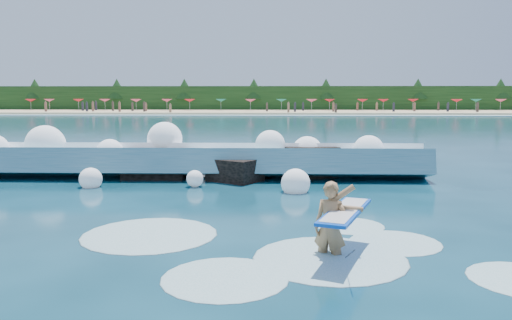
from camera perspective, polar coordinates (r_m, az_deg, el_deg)
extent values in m
plane|color=#062B37|center=(12.51, -7.22, -6.60)|extent=(200.00, 200.00, 0.00)
cube|color=tan|center=(90.05, 0.57, 5.51)|extent=(140.00, 20.00, 0.40)
cube|color=silver|center=(79.07, 0.39, 5.15)|extent=(140.00, 5.00, 0.08)
cube|color=black|center=(100.01, 0.69, 7.00)|extent=(140.00, 4.00, 5.00)
cube|color=teal|center=(18.91, -8.32, -0.51)|extent=(17.97, 2.74, 1.50)
cube|color=white|center=(19.63, -7.94, 1.10)|extent=(17.97, 1.27, 0.70)
cube|color=black|center=(18.99, -11.30, -0.63)|extent=(2.27, 1.72, 1.22)
cube|color=black|center=(17.77, -2.42, -1.33)|extent=(2.13, 2.02, 0.94)
cube|color=black|center=(18.94, 6.02, -0.43)|extent=(2.31, 2.10, 1.31)
imported|color=#9C7249|center=(9.45, 8.50, -7.64)|extent=(0.74, 0.64, 1.72)
cube|color=blue|center=(9.47, 10.19, -5.80)|extent=(1.34, 2.40, 0.06)
cube|color=silver|center=(9.46, 10.19, -5.71)|extent=(1.18, 2.18, 0.06)
cylinder|color=black|center=(8.37, 10.69, -10.51)|extent=(0.01, 0.91, 0.43)
sphere|color=white|center=(20.68, -22.93, 1.59)|extent=(1.50, 1.50, 1.50)
sphere|color=white|center=(19.62, -16.35, 0.79)|extent=(1.04, 1.04, 1.04)
sphere|color=white|center=(19.76, -10.37, 2.34)|extent=(1.36, 1.36, 1.36)
sphere|color=white|center=(18.27, -5.84, -0.26)|extent=(1.08, 1.08, 1.08)
sphere|color=white|center=(18.63, 1.63, 1.71)|extent=(1.12, 1.12, 1.12)
sphere|color=white|center=(19.20, 5.87, 0.97)|extent=(1.18, 1.18, 1.18)
sphere|color=white|center=(18.86, 12.75, 1.01)|extent=(1.16, 1.16, 1.16)
sphere|color=white|center=(17.43, -18.38, -2.08)|extent=(0.76, 0.76, 0.76)
sphere|color=white|center=(16.69, -7.01, -2.13)|extent=(0.56, 0.56, 0.56)
sphere|color=white|center=(15.72, 4.54, -2.65)|extent=(0.92, 0.92, 0.92)
ellipsoid|color=silver|center=(9.52, 8.44, -11.10)|extent=(2.88, 2.88, 0.14)
ellipsoid|color=silver|center=(8.49, -3.56, -13.35)|extent=(2.15, 2.15, 0.11)
ellipsoid|color=silver|center=(10.78, 15.63, -9.09)|extent=(1.88, 1.88, 0.09)
ellipsoid|color=silver|center=(11.21, -12.05, -8.35)|extent=(2.96, 2.96, 0.15)
ellipsoid|color=silver|center=(11.89, 10.64, -7.40)|extent=(1.62, 1.62, 0.08)
cone|color=red|center=(104.59, -24.36, 6.23)|extent=(2.00, 2.00, 0.50)
cone|color=#D73F6A|center=(102.04, -22.56, 6.32)|extent=(2.00, 2.00, 0.50)
cone|color=red|center=(100.85, -19.64, 6.44)|extent=(2.00, 2.00, 0.50)
cone|color=#D73F6A|center=(98.48, -16.89, 6.54)|extent=(2.00, 2.00, 0.50)
cone|color=#D73F6A|center=(94.13, -13.55, 6.63)|extent=(2.00, 2.00, 0.50)
cone|color=#D73F6A|center=(94.78, -10.16, 6.72)|extent=(2.00, 2.00, 0.50)
cone|color=red|center=(93.30, -7.59, 6.77)|extent=(2.00, 2.00, 0.50)
cone|color=#127465|center=(94.87, -4.04, 6.82)|extent=(2.00, 2.00, 0.50)
cone|color=#D73F6A|center=(90.23, -0.64, 6.81)|extent=(2.00, 2.00, 0.50)
cone|color=#127465|center=(93.57, 2.92, 6.82)|extent=(2.00, 2.00, 0.50)
cone|color=#D73F6A|center=(90.04, 6.37, 6.77)|extent=(2.00, 2.00, 0.50)
cone|color=red|center=(93.14, 8.41, 6.75)|extent=(2.00, 2.00, 0.50)
cone|color=red|center=(93.10, 12.07, 6.67)|extent=(2.00, 2.00, 0.50)
cone|color=red|center=(93.76, 14.36, 6.61)|extent=(2.00, 2.00, 0.50)
cone|color=red|center=(97.90, 17.50, 6.52)|extent=(2.00, 2.00, 0.50)
cone|color=red|center=(95.95, 21.95, 6.32)|extent=(2.00, 2.00, 0.50)
cone|color=#127465|center=(101.24, 23.84, 6.25)|extent=(2.00, 2.00, 0.50)
cone|color=#D73F6A|center=(101.35, 26.18, 6.12)|extent=(2.00, 2.00, 0.50)
cube|color=#3F332D|center=(87.84, -10.94, 5.96)|extent=(0.35, 0.22, 1.53)
cube|color=#8C664C|center=(83.81, -4.71, 5.96)|extent=(0.35, 0.22, 1.38)
cube|color=#262633|center=(90.85, 6.93, 6.05)|extent=(0.35, 0.22, 1.43)
cube|color=brown|center=(82.32, 9.11, 5.64)|extent=(0.35, 0.22, 1.35)
cube|color=#3F332D|center=(82.26, -5.09, 5.72)|extent=(0.35, 0.22, 1.40)
cube|color=#8C664C|center=(93.29, 0.19, 6.11)|extent=(0.35, 0.22, 1.35)
cube|color=#262633|center=(91.92, -22.07, 5.60)|extent=(0.35, 0.22, 1.47)
cube|color=brown|center=(94.92, -8.61, 6.09)|extent=(0.35, 0.22, 1.50)
cube|color=#3F332D|center=(85.81, -11.24, 5.90)|extent=(0.35, 0.22, 1.44)
cube|color=#8C664C|center=(94.37, 17.93, 5.82)|extent=(0.35, 0.22, 1.52)
cube|color=#262633|center=(86.53, 22.49, 5.31)|extent=(0.35, 0.22, 1.54)
cube|color=brown|center=(95.31, 24.52, 5.50)|extent=(0.35, 0.22, 1.40)
cube|color=#3F332D|center=(81.96, -10.11, 5.61)|extent=(0.35, 0.22, 1.36)
cube|color=#8C664C|center=(95.92, 19.10, 5.77)|extent=(0.35, 0.22, 1.44)
cube|color=#262633|center=(84.67, 19.70, 5.36)|extent=(0.35, 0.22, 1.38)
cube|color=brown|center=(87.91, 12.14, 5.94)|extent=(0.35, 0.22, 1.55)
cube|color=#3F332D|center=(89.99, -8.31, 6.03)|extent=(0.35, 0.22, 1.48)
cube|color=#8C664C|center=(93.48, -6.47, 6.13)|extent=(0.35, 0.22, 1.57)
cube|color=#262633|center=(100.20, -23.35, 5.66)|extent=(0.35, 0.22, 1.58)
cube|color=brown|center=(91.91, -18.76, 5.73)|extent=(0.35, 0.22, 1.43)
cube|color=#3F332D|center=(83.46, 7.48, 5.92)|extent=(0.35, 0.22, 1.38)
cube|color=#262633|center=(90.69, 7.62, 6.06)|extent=(0.35, 0.22, 1.50)
cube|color=brown|center=(89.57, 18.22, 5.76)|extent=(0.35, 0.22, 1.56)
cube|color=#262633|center=(96.60, -22.23, 5.64)|extent=(0.35, 0.22, 1.45)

